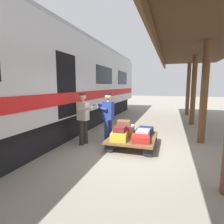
{
  "coord_description": "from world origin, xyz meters",
  "views": [
    {
      "loc": [
        -0.88,
        5.2,
        1.96
      ],
      "look_at": [
        0.83,
        -0.12,
        1.15
      ],
      "focal_mm": 29.57,
      "sensor_mm": 36.0,
      "label": 1
    }
  ],
  "objects_px": {
    "luggage_cart": "(133,138)",
    "suitcase_red_plastic": "(140,139)",
    "train_car": "(29,82)",
    "porter_in_overalls": "(108,116)",
    "suitcase_brown_leather": "(124,123)",
    "suitcase_burgundy_valise": "(124,128)",
    "porter_by_door": "(84,117)",
    "suitcase_yellow_case": "(119,136)",
    "suitcase_orange_carryall": "(123,133)",
    "suitcase_maroon_trunk": "(120,129)",
    "suitcase_navy_fabric": "(145,131)",
    "suitcase_cream_canvas": "(127,129)",
    "suitcase_gray_aluminum": "(143,134)"
  },
  "relations": [
    {
      "from": "suitcase_yellow_case",
      "to": "suitcase_gray_aluminum",
      "type": "xyz_separation_m",
      "value": [
        -0.64,
        -0.48,
        -0.0
      ]
    },
    {
      "from": "luggage_cart",
      "to": "suitcase_red_plastic",
      "type": "relative_size",
      "value": 3.45
    },
    {
      "from": "suitcase_navy_fabric",
      "to": "suitcase_maroon_trunk",
      "type": "xyz_separation_m",
      "value": [
        0.62,
        0.93,
        0.22
      ]
    },
    {
      "from": "train_car",
      "to": "suitcase_brown_leather",
      "type": "relative_size",
      "value": 50.37
    },
    {
      "from": "suitcase_maroon_trunk",
      "to": "suitcase_red_plastic",
      "type": "bearing_deg",
      "value": 176.81
    },
    {
      "from": "suitcase_red_plastic",
      "to": "suitcase_burgundy_valise",
      "type": "distance_m",
      "value": 0.79
    },
    {
      "from": "suitcase_brown_leather",
      "to": "suitcase_red_plastic",
      "type": "bearing_deg",
      "value": 141.69
    },
    {
      "from": "porter_by_door",
      "to": "suitcase_yellow_case",
      "type": "bearing_deg",
      "value": 168.2
    },
    {
      "from": "luggage_cart",
      "to": "porter_in_overalls",
      "type": "bearing_deg",
      "value": -10.9
    },
    {
      "from": "suitcase_gray_aluminum",
      "to": "suitcase_cream_canvas",
      "type": "bearing_deg",
      "value": -36.9
    },
    {
      "from": "luggage_cart",
      "to": "suitcase_gray_aluminum",
      "type": "bearing_deg",
      "value": 180.0
    },
    {
      "from": "suitcase_red_plastic",
      "to": "suitcase_burgundy_valise",
      "type": "bearing_deg",
      "value": -38.06
    },
    {
      "from": "suitcase_gray_aluminum",
      "to": "suitcase_maroon_trunk",
      "type": "relative_size",
      "value": 1.53
    },
    {
      "from": "suitcase_maroon_trunk",
      "to": "suitcase_brown_leather",
      "type": "xyz_separation_m",
      "value": [
        0.0,
        -0.46,
        0.1
      ]
    },
    {
      "from": "luggage_cart",
      "to": "suitcase_brown_leather",
      "type": "bearing_deg",
      "value": -2.96
    },
    {
      "from": "suitcase_orange_carryall",
      "to": "porter_by_door",
      "type": "distance_m",
      "value": 1.4
    },
    {
      "from": "suitcase_navy_fabric",
      "to": "suitcase_maroon_trunk",
      "type": "bearing_deg",
      "value": 56.03
    },
    {
      "from": "suitcase_orange_carryall",
      "to": "suitcase_brown_leather",
      "type": "relative_size",
      "value": 1.59
    },
    {
      "from": "train_car",
      "to": "suitcase_orange_carryall",
      "type": "xyz_separation_m",
      "value": [
        -3.24,
        -0.42,
        -1.61
      ]
    },
    {
      "from": "suitcase_red_plastic",
      "to": "suitcase_navy_fabric",
      "type": "height_order",
      "value": "suitcase_navy_fabric"
    },
    {
      "from": "suitcase_yellow_case",
      "to": "suitcase_maroon_trunk",
      "type": "xyz_separation_m",
      "value": [
        -0.02,
        -0.03,
        0.2
      ]
    },
    {
      "from": "suitcase_gray_aluminum",
      "to": "suitcase_orange_carryall",
      "type": "bearing_deg",
      "value": 0.0
    },
    {
      "from": "train_car",
      "to": "suitcase_maroon_trunk",
      "type": "height_order",
      "value": "train_car"
    },
    {
      "from": "suitcase_red_plastic",
      "to": "suitcase_orange_carryall",
      "type": "bearing_deg",
      "value": -36.9
    },
    {
      "from": "suitcase_yellow_case",
      "to": "suitcase_orange_carryall",
      "type": "bearing_deg",
      "value": -90.0
    },
    {
      "from": "suitcase_brown_leather",
      "to": "porter_by_door",
      "type": "distance_m",
      "value": 1.34
    },
    {
      "from": "train_car",
      "to": "suitcase_red_plastic",
      "type": "xyz_separation_m",
      "value": [
        -3.88,
        0.06,
        -1.62
      ]
    },
    {
      "from": "train_car",
      "to": "suitcase_burgundy_valise",
      "type": "distance_m",
      "value": 3.6
    },
    {
      "from": "suitcase_brown_leather",
      "to": "suitcase_yellow_case",
      "type": "bearing_deg",
      "value": 88.66
    },
    {
      "from": "train_car",
      "to": "suitcase_burgundy_valise",
      "type": "bearing_deg",
      "value": -172.91
    },
    {
      "from": "suitcase_red_plastic",
      "to": "suitcase_gray_aluminum",
      "type": "bearing_deg",
      "value": -90.0
    },
    {
      "from": "suitcase_red_plastic",
      "to": "porter_in_overalls",
      "type": "distance_m",
      "value": 1.47
    },
    {
      "from": "suitcase_orange_carryall",
      "to": "suitcase_maroon_trunk",
      "type": "height_order",
      "value": "suitcase_maroon_trunk"
    },
    {
      "from": "train_car",
      "to": "suitcase_orange_carryall",
      "type": "distance_m",
      "value": 3.64
    },
    {
      "from": "luggage_cart",
      "to": "suitcase_yellow_case",
      "type": "xyz_separation_m",
      "value": [
        0.32,
        0.48,
        0.17
      ]
    },
    {
      "from": "train_car",
      "to": "suitcase_cream_canvas",
      "type": "xyz_separation_m",
      "value": [
        -3.24,
        -0.9,
        -1.6
      ]
    },
    {
      "from": "suitcase_yellow_case",
      "to": "suitcase_red_plastic",
      "type": "bearing_deg",
      "value": 180.0
    },
    {
      "from": "suitcase_navy_fabric",
      "to": "porter_by_door",
      "type": "distance_m",
      "value": 2.11
    },
    {
      "from": "train_car",
      "to": "porter_in_overalls",
      "type": "bearing_deg",
      "value": -167.43
    },
    {
      "from": "suitcase_burgundy_valise",
      "to": "suitcase_red_plastic",
      "type": "bearing_deg",
      "value": 141.94
    },
    {
      "from": "suitcase_orange_carryall",
      "to": "suitcase_gray_aluminum",
      "type": "distance_m",
      "value": 0.64
    },
    {
      "from": "suitcase_red_plastic",
      "to": "porter_by_door",
      "type": "xyz_separation_m",
      "value": [
        1.94,
        -0.27,
        0.49
      ]
    },
    {
      "from": "suitcase_orange_carryall",
      "to": "suitcase_burgundy_valise",
      "type": "xyz_separation_m",
      "value": [
        -0.04,
        0.01,
        0.17
      ]
    },
    {
      "from": "luggage_cart",
      "to": "suitcase_red_plastic",
      "type": "bearing_deg",
      "value": 123.66
    },
    {
      "from": "suitcase_red_plastic",
      "to": "porter_by_door",
      "type": "height_order",
      "value": "porter_by_door"
    },
    {
      "from": "train_car",
      "to": "suitcase_yellow_case",
      "type": "distance_m",
      "value": 3.61
    },
    {
      "from": "suitcase_orange_carryall",
      "to": "porter_in_overalls",
      "type": "xyz_separation_m",
      "value": [
        0.59,
        -0.17,
        0.48
      ]
    },
    {
      "from": "suitcase_yellow_case",
      "to": "porter_in_overalls",
      "type": "bearing_deg",
      "value": -48.18
    },
    {
      "from": "suitcase_orange_carryall",
      "to": "train_car",
      "type": "bearing_deg",
      "value": 7.33
    },
    {
      "from": "suitcase_navy_fabric",
      "to": "suitcase_maroon_trunk",
      "type": "relative_size",
      "value": 1.54
    }
  ]
}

